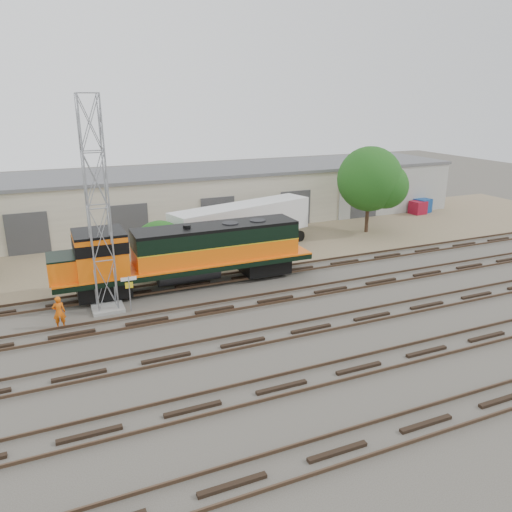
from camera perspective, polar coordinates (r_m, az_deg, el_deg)
name	(u,v)px	position (r m, az deg, el deg)	size (l,w,h in m)	color
ground	(286,309)	(29.98, 3.48, -6.10)	(140.00, 140.00, 0.00)	#47423A
dirt_strip	(208,244)	(43.07, -5.53, 1.37)	(80.00, 16.00, 0.02)	#726047
tracks	(311,329)	(27.56, 6.31, -8.25)	(80.00, 20.40, 0.28)	black
warehouse	(182,197)	(49.91, -8.45, 6.67)	(58.40, 10.40, 5.30)	beige
locomotive	(183,253)	(32.91, -8.29, 0.33)	(17.08, 3.00, 4.10)	black
signal_tower	(98,211)	(29.41, -17.58, 4.93)	(1.82, 1.82, 12.31)	gray
sign_post	(129,287)	(30.01, -14.29, -3.46)	(0.90, 0.07, 2.19)	gray
worker	(59,312)	(29.34, -21.59, -5.99)	(0.67, 0.44, 1.85)	#DF580C
semi_trailer	(245,221)	(40.65, -1.22, 3.98)	(12.74, 5.90, 3.86)	silver
dumpster_blue	(422,206)	(57.55, 18.45, 5.48)	(1.60, 1.50, 1.50)	navy
dumpster_red	(418,208)	(56.64, 18.02, 5.29)	(1.50, 1.40, 1.40)	maroon
tree_mid	(164,250)	(36.11, -10.49, 0.66)	(4.23, 4.03, 4.03)	#382619
tree_east	(374,181)	(46.86, 13.31, 8.36)	(6.15, 5.86, 7.91)	#382619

